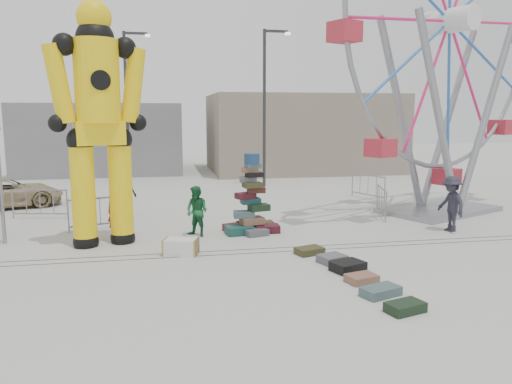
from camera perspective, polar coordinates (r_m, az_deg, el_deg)
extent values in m
plane|color=#9E9E99|center=(13.23, -0.29, -7.74)|extent=(90.00, 90.00, 0.00)
cube|color=#47443F|center=(13.80, -0.75, -7.02)|extent=(40.00, 0.04, 0.01)
cube|color=#47443F|center=(14.18, -1.04, -6.58)|extent=(40.00, 0.04, 0.01)
cube|color=gray|center=(33.79, 5.19, 6.74)|extent=(12.00, 8.00, 5.00)
cube|color=gray|center=(34.69, -17.04, 5.95)|extent=(10.00, 8.00, 4.40)
cylinder|color=#2D2D30|center=(26.01, 0.95, 9.42)|extent=(0.16, 0.16, 8.00)
cube|color=#2D2D30|center=(26.45, 2.31, 17.89)|extent=(1.20, 0.15, 0.12)
cube|color=silver|center=(26.58, 3.63, 17.61)|extent=(0.25, 0.25, 0.12)
cylinder|color=#2D2D30|center=(27.51, -14.55, 9.11)|extent=(0.16, 0.16, 8.00)
cube|color=#2D2D30|center=(27.78, -13.59, 17.22)|extent=(1.20, 0.15, 0.12)
cube|color=silver|center=(27.75, -12.29, 17.07)|extent=(0.25, 0.25, 0.12)
cube|color=#194B46|center=(15.88, -1.92, -4.39)|extent=(0.91, 0.70, 0.27)
cube|color=#4B141F|center=(16.15, 1.29, -4.20)|extent=(0.79, 0.56, 0.25)
cube|color=#462116|center=(16.37, -2.40, -4.06)|extent=(0.85, 0.70, 0.23)
cube|color=#3C3B1E|center=(16.63, 0.72, -3.81)|extent=(0.77, 0.55, 0.25)
cube|color=#575B5F|center=(15.73, 0.03, -4.63)|extent=(0.81, 0.65, 0.21)
cube|color=black|center=(16.69, -1.03, -3.80)|extent=(0.69, 0.47, 0.23)
cube|color=#8A5B46|center=(16.10, -0.46, -3.29)|extent=(0.81, 0.63, 0.23)
cube|color=#466064|center=(16.01, -1.39, -2.57)|extent=(0.70, 0.51, 0.21)
cube|color=black|center=(16.06, 0.33, -1.77)|extent=(0.73, 0.57, 0.21)
cube|color=#194B46|center=(16.13, -0.63, -1.02)|extent=(0.65, 0.45, 0.19)
cube|color=#4B141F|center=(15.99, -1.22, -0.43)|extent=(0.71, 0.60, 0.19)
cube|color=#462116|center=(16.01, 0.01, 0.26)|extent=(0.59, 0.42, 0.19)
cube|color=#3C3B1E|center=(15.84, -0.41, 0.81)|extent=(0.65, 0.51, 0.17)
cube|color=#575B5F|center=(15.92, -0.91, 1.45)|extent=(0.57, 0.42, 0.17)
cube|color=black|center=(15.87, -0.18, 2.00)|extent=(0.59, 0.47, 0.15)
cube|color=#8A5B46|center=(15.87, -0.71, 2.52)|extent=(0.51, 0.34, 0.15)
cube|color=#466064|center=(15.80, -0.33, 2.99)|extent=(0.55, 0.43, 0.12)
cylinder|color=navy|center=(15.80, -0.47, 3.82)|extent=(0.50, 0.50, 0.33)
sphere|color=black|center=(15.28, -18.85, -5.38)|extent=(0.73, 0.73, 0.73)
cylinder|color=yellow|center=(15.00, -19.12, -0.24)|extent=(0.67, 0.67, 3.06)
sphere|color=black|center=(14.85, -19.43, 5.59)|extent=(0.76, 0.76, 0.76)
sphere|color=black|center=(15.43, -14.97, -5.06)|extent=(0.73, 0.73, 0.73)
cylinder|color=yellow|center=(15.16, -15.18, 0.03)|extent=(0.67, 0.67, 3.06)
sphere|color=black|center=(15.01, -15.42, 5.81)|extent=(0.76, 0.76, 0.76)
cube|color=yellow|center=(14.91, -17.45, 6.44)|extent=(1.49, 1.09, 0.67)
cylinder|color=yellow|center=(14.93, -17.71, 11.94)|extent=(1.24, 1.24, 2.29)
sphere|color=black|center=(15.04, -17.93, 16.31)|extent=(1.05, 1.05, 1.05)
sphere|color=yellow|center=(15.12, -18.04, 18.46)|extent=(0.96, 0.96, 0.96)
sphere|color=black|center=(14.91, -21.09, 15.47)|extent=(0.61, 0.61, 0.61)
cylinder|color=yellow|center=(14.80, -21.61, 11.40)|extent=(0.89, 0.69, 2.15)
sphere|color=black|center=(14.78, -21.75, 7.31)|extent=(0.50, 0.50, 0.50)
sphere|color=black|center=(15.16, -14.74, 15.65)|extent=(0.61, 0.61, 0.61)
cylinder|color=yellow|center=(15.11, -13.85, 11.70)|extent=(0.89, 0.69, 2.15)
sphere|color=black|center=(15.11, -13.34, 7.72)|extent=(0.50, 0.50, 0.50)
cube|color=gray|center=(20.74, 20.14, -1.89)|extent=(5.19, 4.28, 0.18)
cylinder|color=gray|center=(18.77, 20.21, 7.76)|extent=(2.95, 1.52, 7.27)
cylinder|color=gray|center=(21.18, 24.70, 7.57)|extent=(2.95, 1.52, 7.27)
cylinder|color=gray|center=(19.74, 16.34, 7.98)|extent=(2.95, 1.52, 7.27)
cylinder|color=gray|center=(22.05, 21.06, 7.82)|extent=(2.95, 1.52, 7.27)
cylinder|color=white|center=(20.68, 21.25, 17.75)|extent=(1.62, 2.16, 0.90)
torus|color=gray|center=(20.68, 21.25, 17.75)|extent=(10.05, 4.63, 10.93)
cube|color=#AE2533|center=(20.56, 20.33, 1.54)|extent=(1.07, 1.07, 0.63)
cube|color=silver|center=(13.80, -8.58, -6.22)|extent=(1.03, 0.77, 0.43)
cube|color=#3C3B1E|center=(13.79, 6.12, -6.69)|extent=(0.85, 0.69, 0.19)
cube|color=#575B5F|center=(13.09, 8.70, -7.57)|extent=(0.81, 0.74, 0.21)
cube|color=black|center=(12.49, 10.46, -8.35)|extent=(0.93, 0.81, 0.24)
cube|color=#8A5B46|center=(11.76, 11.98, -9.65)|extent=(0.78, 0.65, 0.18)
cube|color=#466064|center=(11.03, 14.06, -10.94)|extent=(0.95, 0.72, 0.20)
cube|color=black|center=(10.31, 16.68, -12.49)|extent=(0.84, 0.64, 0.20)
imported|color=#A12E17|center=(16.08, -15.66, -2.08)|extent=(0.71, 0.62, 1.63)
imported|color=#165B2E|center=(15.64, -6.77, -2.20)|extent=(0.97, 0.96, 1.58)
imported|color=black|center=(18.88, -14.76, -0.31)|extent=(1.06, 0.91, 1.71)
imported|color=#22212D|center=(17.36, 21.39, -1.27)|extent=(0.77, 1.22, 1.81)
imported|color=tan|center=(22.70, -26.73, -0.08)|extent=(4.80, 3.37, 1.22)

